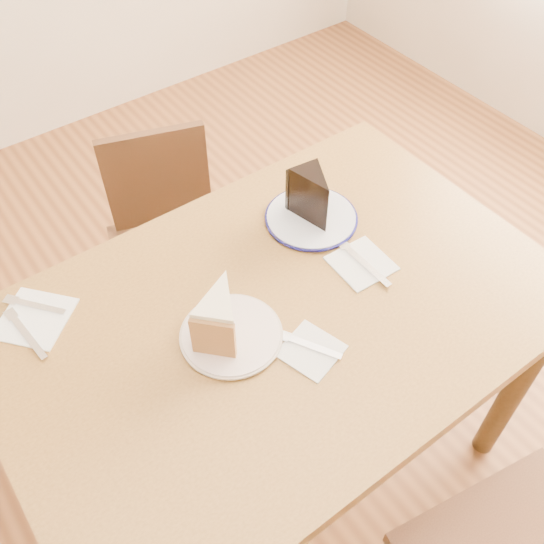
{
  "coord_description": "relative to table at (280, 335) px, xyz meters",
  "views": [
    {
      "loc": [
        -0.48,
        -0.63,
        1.77
      ],
      "look_at": [
        0.02,
        0.06,
        0.8
      ],
      "focal_mm": 40.0,
      "sensor_mm": 36.0,
      "label": 1
    }
  ],
  "objects": [
    {
      "name": "plate_navy",
      "position": [
        0.22,
        0.17,
        0.1
      ],
      "size": [
        0.21,
        0.21,
        0.01
      ],
      "primitive_type": "cylinder",
      "color": "white",
      "rests_on": "table"
    },
    {
      "name": "fork_spare",
      "position": [
        -0.42,
        0.31,
        0.1
      ],
      "size": [
        0.1,
        0.12,
        0.0
      ],
      "primitive_type": "cube",
      "rotation": [
        0.0,
        0.0,
        0.67
      ],
      "color": "silver",
      "rests_on": "napkin_spare"
    },
    {
      "name": "carrot_cake",
      "position": [
        -0.13,
        0.02,
        0.16
      ],
      "size": [
        0.14,
        0.14,
        0.1
      ],
      "primitive_type": null,
      "rotation": [
        0.0,
        0.0,
        -0.81
      ],
      "color": "beige",
      "rests_on": "plate_cream"
    },
    {
      "name": "table",
      "position": [
        0.0,
        0.0,
        0.0
      ],
      "size": [
        1.2,
        0.8,
        0.75
      ],
      "color": "#583A18",
      "rests_on": "ground"
    },
    {
      "name": "napkin_spare",
      "position": [
        -0.43,
        0.28,
        0.1
      ],
      "size": [
        0.2,
        0.2,
        0.0
      ],
      "primitive_type": "cube",
      "rotation": [
        0.0,
        0.0,
        0.7
      ],
      "color": "white",
      "rests_on": "table"
    },
    {
      "name": "chocolate_cake",
      "position": [
        0.22,
        0.17,
        0.17
      ],
      "size": [
        0.09,
        0.12,
        0.11
      ],
      "primitive_type": null,
      "rotation": [
        0.0,
        0.0,
        3.03
      ],
      "color": "black",
      "rests_on": "plate_navy"
    },
    {
      "name": "ground",
      "position": [
        0.0,
        0.0,
        -0.65
      ],
      "size": [
        4.0,
        4.0,
        0.0
      ],
      "primitive_type": "plane",
      "color": "#502B15",
      "rests_on": "ground"
    },
    {
      "name": "plate_cream",
      "position": [
        -0.12,
        0.0,
        0.1
      ],
      "size": [
        0.2,
        0.2,
        0.01
      ],
      "primitive_type": "cylinder",
      "color": "silver",
      "rests_on": "table"
    },
    {
      "name": "napkin_navy",
      "position": [
        0.22,
        -0.01,
        0.1
      ],
      "size": [
        0.13,
        0.13,
        0.0
      ],
      "primitive_type": "cube",
      "rotation": [
        0.0,
        0.0,
        -0.04
      ],
      "color": "white",
      "rests_on": "table"
    },
    {
      "name": "fork_cream",
      "position": [
        -0.01,
        -0.11,
        0.1
      ],
      "size": [
        0.08,
        0.13,
        0.0
      ],
      "primitive_type": "cube",
      "rotation": [
        0.0,
        0.0,
        0.52
      ],
      "color": "silver",
      "rests_on": "napkin_cream"
    },
    {
      "name": "knife_navy",
      "position": [
        0.23,
        -0.01,
        0.1
      ],
      "size": [
        0.02,
        0.17,
        0.0
      ],
      "primitive_type": "cube",
      "rotation": [
        0.0,
        0.0,
        -0.0
      ],
      "color": "silver",
      "rests_on": "napkin_navy"
    },
    {
      "name": "napkin_cream",
      "position": [
        -0.01,
        -0.12,
        0.1
      ],
      "size": [
        0.14,
        0.14,
        0.0
      ],
      "primitive_type": "cube",
      "rotation": [
        0.0,
        0.0,
        0.28
      ],
      "color": "white",
      "rests_on": "table"
    },
    {
      "name": "chair_far",
      "position": [
        0.04,
        0.61,
        -0.23
      ],
      "size": [
        0.47,
        0.47,
        0.75
      ],
      "rotation": [
        0.0,
        0.0,
        2.82
      ],
      "color": "black",
      "rests_on": "ground"
    },
    {
      "name": "knife_spare",
      "position": [
        -0.46,
        0.25,
        0.1
      ],
      "size": [
        0.03,
        0.16,
        0.0
      ],
      "primitive_type": "cube",
      "rotation": [
        0.0,
        0.0,
        0.1
      ],
      "color": "silver",
      "rests_on": "napkin_spare"
    }
  ]
}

